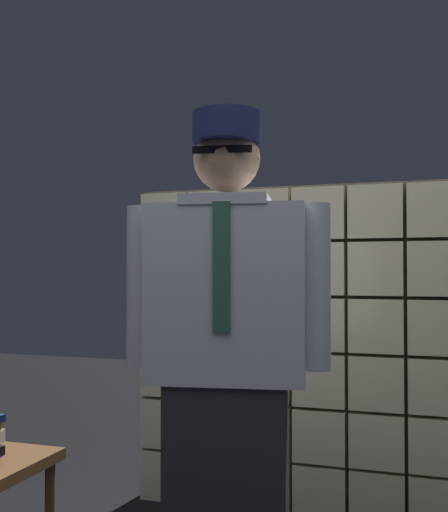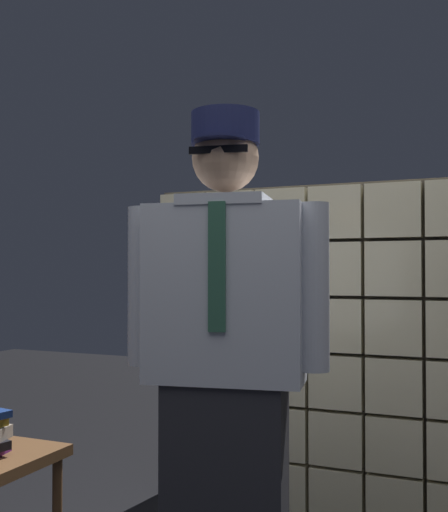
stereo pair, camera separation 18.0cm
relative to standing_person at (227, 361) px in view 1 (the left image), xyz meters
The scene contains 2 objects.
glass_block_wall 1.08m from the standing_person, 82.84° to the left, with size 1.92×0.10×1.65m.
standing_person is the anchor object (origin of this frame).
Camera 1 is at (0.50, -1.53, 1.20)m, focal length 43.42 mm.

